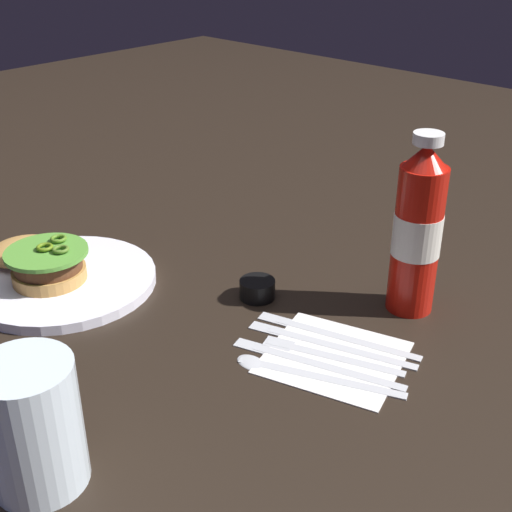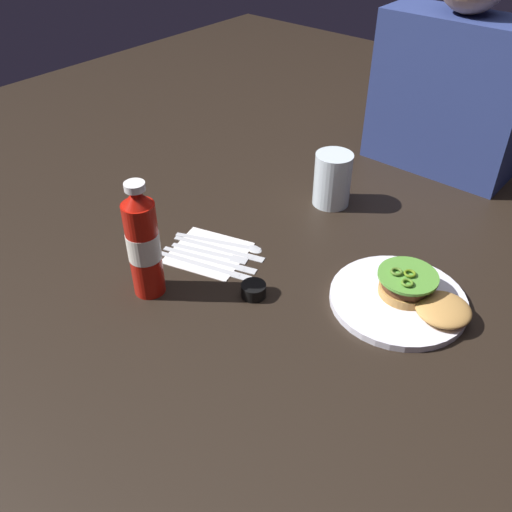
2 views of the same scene
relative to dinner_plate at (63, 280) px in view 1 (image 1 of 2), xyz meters
The scene contains 12 objects.
ground_plane 0.15m from the dinner_plate, 167.09° to the right, with size 3.00×3.00×0.00m, color black.
dinner_plate is the anchor object (origin of this frame).
burger_sandwich 0.04m from the dinner_plate, 22.29° to the left, with size 0.19×0.12×0.05m.
ketchup_bottle 0.49m from the dinner_plate, 144.17° to the right, with size 0.06×0.06×0.24m.
water_glass 0.38m from the dinner_plate, 144.12° to the left, with size 0.09×0.09×0.13m, color silver.
condiment_cup 0.28m from the dinner_plate, 144.12° to the right, with size 0.05×0.05×0.03m, color black.
napkin 0.41m from the dinner_plate, 162.64° to the right, with size 0.16×0.14×0.00m, color white.
steak_knife 0.38m from the dinner_plate, 156.01° to the right, with size 0.21×0.07×0.00m.
butter_knife 0.38m from the dinner_plate, 159.37° to the right, with size 0.21×0.08×0.00m.
fork_utensil 0.39m from the dinner_plate, 162.74° to the right, with size 0.17×0.07×0.00m.
table_knife 0.38m from the dinner_plate, 165.90° to the right, with size 0.21×0.08×0.00m.
spoon_utensil 0.38m from the dinner_plate, 169.67° to the right, with size 0.19×0.09×0.00m.
Camera 1 is at (-0.62, 0.46, 0.48)m, focal length 47.82 mm.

